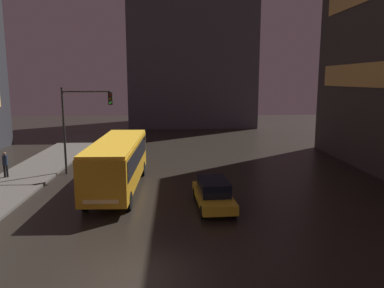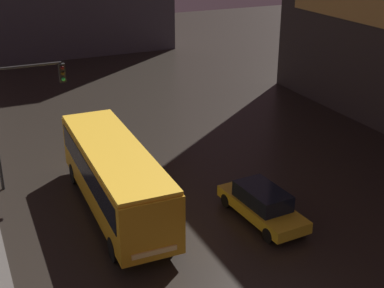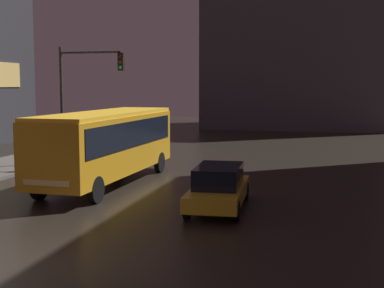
{
  "view_description": "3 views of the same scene",
  "coord_description": "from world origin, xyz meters",
  "views": [
    {
      "loc": [
        1.58,
        -12.29,
        6.81
      ],
      "look_at": [
        2.65,
        11.39,
        2.72
      ],
      "focal_mm": 35.0,
      "sensor_mm": 36.0,
      "label": 1
    },
    {
      "loc": [
        -7.69,
        -10.23,
        12.27
      ],
      "look_at": [
        2.8,
        12.66,
        1.59
      ],
      "focal_mm": 50.0,
      "sensor_mm": 36.0,
      "label": 2
    },
    {
      "loc": [
        7.23,
        -10.95,
        4.29
      ],
      "look_at": [
        1.44,
        11.87,
        1.7
      ],
      "focal_mm": 50.0,
      "sensor_mm": 36.0,
      "label": 3
    }
  ],
  "objects": [
    {
      "name": "bus_near",
      "position": [
        -1.98,
        10.39,
        1.94
      ],
      "size": [
        2.74,
        10.14,
        3.15
      ],
      "rotation": [
        0.0,
        0.0,
        3.12
      ],
      "color": "orange",
      "rests_on": "ground"
    },
    {
      "name": "car_taxi",
      "position": [
        3.61,
        7.09,
        0.77
      ],
      "size": [
        2.04,
        4.81,
        1.5
      ],
      "rotation": [
        0.0,
        0.0,
        3.2
      ],
      "color": "gold",
      "rests_on": "ground"
    },
    {
      "name": "traffic_light_main",
      "position": [
        -5.18,
        14.77,
        4.28
      ],
      "size": [
        3.62,
        0.35,
        6.28
      ],
      "color": "#2D2D2D",
      "rests_on": "ground"
    }
  ]
}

